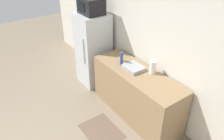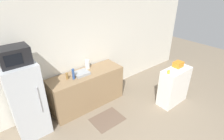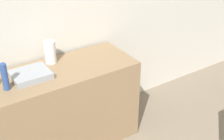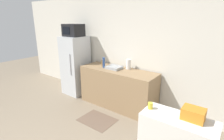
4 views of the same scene
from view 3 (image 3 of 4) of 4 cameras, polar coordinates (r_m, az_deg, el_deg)
wall_back at (r=3.20m, az=-14.80°, el=8.27°), size 8.00×0.06×2.60m
counter at (r=3.26m, az=-11.63°, el=-7.84°), size 1.85×0.63×0.92m
sink_basin at (r=2.98m, az=-14.67°, el=-0.83°), size 0.34×0.29×0.06m
bottle_tall at (r=2.81m, az=-19.01°, el=-1.19°), size 0.06×0.06×0.25m
paper_towel_roll at (r=3.17m, az=-11.23°, el=3.23°), size 0.11×0.11×0.23m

